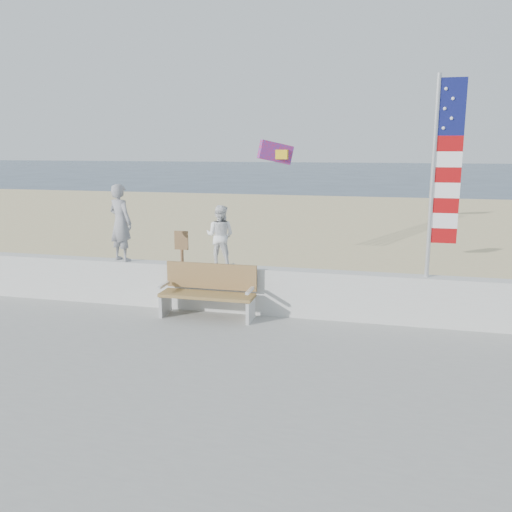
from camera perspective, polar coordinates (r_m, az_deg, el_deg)
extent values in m
plane|color=#283B51|center=(8.97, -4.05, -10.67)|extent=(220.00, 220.00, 0.00)
cube|color=beige|center=(17.42, 5.00, 0.38)|extent=(90.00, 40.00, 0.08)
cube|color=#9F9F9A|center=(5.69, -17.61, -23.89)|extent=(50.00, 12.40, 0.10)
cube|color=silver|center=(10.60, -0.79, -3.56)|extent=(30.00, 0.35, 0.90)
imported|color=gray|center=(11.31, -14.07, 3.42)|extent=(0.67, 0.56, 1.56)
imported|color=white|center=(10.53, -3.79, 2.15)|extent=(0.61, 0.49, 1.19)
cube|color=olive|center=(10.28, -5.18, -4.14)|extent=(1.80, 0.50, 0.06)
cube|color=olive|center=(10.45, -4.74, -2.12)|extent=(1.80, 0.05, 0.50)
cube|color=silver|center=(10.64, -9.51, -5.05)|extent=(0.06, 0.50, 0.40)
cube|color=white|center=(10.49, -9.69, -3.03)|extent=(0.06, 0.45, 0.05)
cube|color=white|center=(10.11, -0.57, -5.78)|extent=(0.06, 0.50, 0.40)
cube|color=white|center=(9.95, -0.65, -3.66)|extent=(0.06, 0.45, 0.05)
cylinder|color=silver|center=(9.94, 18.10, 7.76)|extent=(0.08, 0.08, 3.50)
cube|color=#0F1451|center=(9.97, 19.96, 14.56)|extent=(0.44, 0.02, 0.95)
cube|color=#9E0A0C|center=(10.07, 19.12, 2.04)|extent=(0.44, 0.02, 0.26)
cube|color=white|center=(10.03, 19.21, 3.53)|extent=(0.44, 0.02, 0.26)
cube|color=#9E0A0C|center=(10.00, 19.31, 5.02)|extent=(0.44, 0.02, 0.26)
cube|color=white|center=(9.98, 19.41, 6.53)|extent=(0.44, 0.02, 0.26)
cube|color=#9E0A0C|center=(9.96, 19.52, 8.04)|extent=(0.44, 0.02, 0.26)
cube|color=white|center=(9.95, 19.62, 9.56)|extent=(0.44, 0.02, 0.26)
cube|color=#9E0A0C|center=(9.95, 19.72, 11.08)|extent=(0.44, 0.02, 0.26)
sphere|color=white|center=(9.93, 19.13, 12.60)|extent=(0.06, 0.06, 0.06)
sphere|color=white|center=(9.95, 19.90, 13.48)|extent=(0.06, 0.06, 0.06)
sphere|color=white|center=(9.94, 19.25, 14.44)|extent=(0.06, 0.06, 0.06)
sphere|color=white|center=(9.97, 20.03, 15.31)|extent=(0.06, 0.06, 0.06)
sphere|color=white|center=(9.97, 19.38, 16.28)|extent=(0.06, 0.06, 0.06)
cube|color=red|center=(13.09, 2.06, 10.86)|extent=(0.86, 0.61, 0.59)
cube|color=yellow|center=(13.06, 2.71, 10.63)|extent=(0.31, 0.23, 0.22)
cylinder|color=brown|center=(12.28, -7.75, -1.32)|extent=(0.07, 0.07, 1.20)
cube|color=olive|center=(12.14, -7.87, 1.65)|extent=(0.32, 0.03, 0.42)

